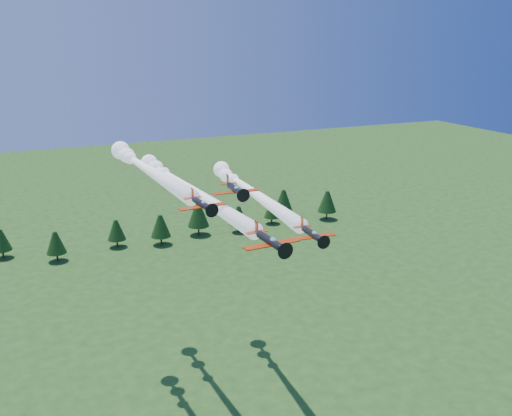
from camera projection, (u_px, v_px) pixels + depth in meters
name	position (u px, v px, depth m)	size (l,w,h in m)	color
plane_lead	(184.00, 185.00, 107.86)	(9.07, 63.06, 3.70)	black
plane_left	(144.00, 167.00, 102.95)	(8.39, 48.13, 3.70)	black
plane_right	(248.00, 189.00, 114.39)	(8.37, 52.87, 3.70)	black
plane_slot	(235.00, 189.00, 91.88)	(7.68, 8.35, 2.70)	black
treeline	(134.00, 225.00, 191.84)	(169.29, 18.65, 11.93)	#382314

